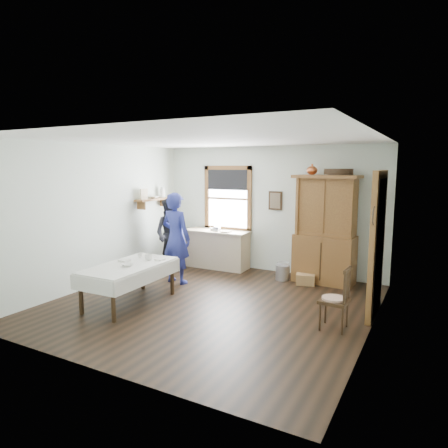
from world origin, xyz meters
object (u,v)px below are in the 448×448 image
object	(u,v)px
china_hutch	(325,230)
pail	(283,272)
dining_table	(130,284)
spindle_chair	(334,298)
figure_dark	(172,237)
wicker_basket	(305,279)
work_counter	(217,249)
woman_blue	(176,241)

from	to	relation	value
china_hutch	pail	distance (m)	1.21
dining_table	spindle_chair	distance (m)	3.29
spindle_chair	figure_dark	bearing A→B (deg)	161.71
spindle_chair	figure_dark	distance (m)	4.19
wicker_basket	china_hutch	bearing A→B (deg)	49.43
china_hutch	dining_table	size ratio (longest dim) A/B	1.26
china_hutch	figure_dark	size ratio (longest dim) A/B	1.43
pail	wicker_basket	world-z (taller)	pail
dining_table	work_counter	bearing A→B (deg)	88.22
wicker_basket	woman_blue	world-z (taller)	woman_blue
dining_table	spindle_chair	bearing A→B (deg)	9.86
work_counter	figure_dark	size ratio (longest dim) A/B	1.01
work_counter	figure_dark	bearing A→B (deg)	-137.12
wicker_basket	woman_blue	bearing A→B (deg)	-154.78
work_counter	pail	size ratio (longest dim) A/B	4.88
dining_table	spindle_chair	world-z (taller)	spindle_chair
spindle_chair	pail	bearing A→B (deg)	129.97
dining_table	pail	size ratio (longest dim) A/B	5.51
china_hutch	pail	bearing A→B (deg)	-161.66
spindle_chair	woman_blue	size ratio (longest dim) A/B	0.55
work_counter	woman_blue	size ratio (longest dim) A/B	0.90
china_hutch	dining_table	bearing A→B (deg)	-129.13
work_counter	spindle_chair	world-z (taller)	spindle_chair
pail	woman_blue	size ratio (longest dim) A/B	0.18
work_counter	woman_blue	xyz separation A→B (m)	(-0.11, -1.42, 0.40)
work_counter	spindle_chair	distance (m)	3.87
work_counter	figure_dark	xyz separation A→B (m)	(-0.74, -0.71, 0.31)
spindle_chair	pail	size ratio (longest dim) A/B	2.96
pail	spindle_chair	bearing A→B (deg)	-53.25
work_counter	woman_blue	bearing A→B (deg)	-95.29
dining_table	wicker_basket	xyz separation A→B (m)	(2.26, 2.45, -0.23)
work_counter	pail	xyz separation A→B (m)	(1.66, -0.25, -0.27)
woman_blue	figure_dark	size ratio (longest dim) A/B	1.12
wicker_basket	woman_blue	size ratio (longest dim) A/B	0.21
dining_table	china_hutch	bearing A→B (deg)	47.61
spindle_chair	woman_blue	xyz separation A→B (m)	(-3.26, 0.82, 0.37)
china_hutch	woman_blue	world-z (taller)	china_hutch
woman_blue	figure_dark	world-z (taller)	woman_blue
china_hutch	work_counter	bearing A→B (deg)	-177.60
china_hutch	woman_blue	distance (m)	2.91
pail	figure_dark	bearing A→B (deg)	-169.14
spindle_chair	china_hutch	bearing A→B (deg)	111.19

